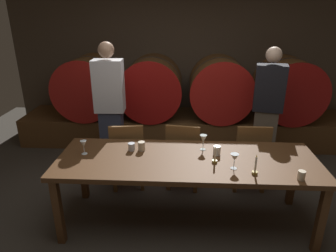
{
  "coord_description": "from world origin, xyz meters",
  "views": [
    {
      "loc": [
        -0.05,
        -2.53,
        2.15
      ],
      "look_at": [
        -0.2,
        0.21,
        1.07
      ],
      "focal_mm": 32.14,
      "sensor_mm": 36.0,
      "label": 1
    }
  ],
  "objects_px": {
    "wine_barrel_center_right": "(219,88)",
    "wine_barrel_center_left": "(152,87)",
    "chair_center": "(183,153)",
    "wine_barrel_far_right": "(287,88)",
    "chair_left": "(128,152)",
    "cup_far_right": "(301,175)",
    "wine_glass_right": "(235,158)",
    "cup_center_right": "(217,150)",
    "guest_left": "(110,109)",
    "chair_right": "(250,153)",
    "wine_glass_left": "(84,145)",
    "wine_glass_center": "(203,139)",
    "dining_table": "(187,164)",
    "cup_far_left": "(132,147)",
    "candle_left": "(215,158)",
    "guest_right": "(267,111)",
    "wine_barrel_far_left": "(90,86)",
    "candle_right": "(255,169)",
    "cup_center_left": "(142,146)"
  },
  "relations": [
    {
      "from": "wine_barrel_center_right",
      "to": "wine_barrel_center_left",
      "type": "bearing_deg",
      "value": 180.0
    },
    {
      "from": "chair_center",
      "to": "wine_barrel_far_right",
      "type": "bearing_deg",
      "value": -131.71
    },
    {
      "from": "wine_barrel_center_right",
      "to": "chair_left",
      "type": "relative_size",
      "value": 1.12
    },
    {
      "from": "wine_barrel_center_right",
      "to": "cup_far_right",
      "type": "relative_size",
      "value": 11.75
    },
    {
      "from": "wine_glass_right",
      "to": "cup_center_right",
      "type": "height_order",
      "value": "wine_glass_right"
    },
    {
      "from": "guest_left",
      "to": "chair_right",
      "type": "bearing_deg",
      "value": 165.69
    },
    {
      "from": "wine_glass_left",
      "to": "wine_glass_center",
      "type": "bearing_deg",
      "value": 7.68
    },
    {
      "from": "wine_barrel_center_left",
      "to": "wine_barrel_center_right",
      "type": "height_order",
      "value": "same"
    },
    {
      "from": "dining_table",
      "to": "cup_far_left",
      "type": "relative_size",
      "value": 32.59
    },
    {
      "from": "chair_center",
      "to": "dining_table",
      "type": "bearing_deg",
      "value": 99.9
    },
    {
      "from": "wine_glass_center",
      "to": "candle_left",
      "type": "bearing_deg",
      "value": -70.9
    },
    {
      "from": "cup_center_right",
      "to": "cup_far_right",
      "type": "bearing_deg",
      "value": -32.82
    },
    {
      "from": "wine_barrel_center_left",
      "to": "wine_barrel_center_right",
      "type": "bearing_deg",
      "value": 0.0
    },
    {
      "from": "guest_right",
      "to": "wine_glass_right",
      "type": "relative_size",
      "value": 11.33
    },
    {
      "from": "cup_center_right",
      "to": "chair_left",
      "type": "bearing_deg",
      "value": 152.63
    },
    {
      "from": "wine_barrel_far_left",
      "to": "wine_glass_center",
      "type": "distance_m",
      "value": 2.61
    },
    {
      "from": "wine_barrel_far_right",
      "to": "guest_right",
      "type": "xyz_separation_m",
      "value": [
        -0.55,
        -0.94,
        -0.07
      ]
    },
    {
      "from": "wine_barrel_far_left",
      "to": "cup_center_right",
      "type": "relative_size",
      "value": 10.32
    },
    {
      "from": "chair_right",
      "to": "guest_left",
      "type": "height_order",
      "value": "guest_left"
    },
    {
      "from": "wine_glass_center",
      "to": "cup_far_right",
      "type": "bearing_deg",
      "value": -34.0
    },
    {
      "from": "wine_barrel_far_left",
      "to": "cup_far_right",
      "type": "distance_m",
      "value": 3.59
    },
    {
      "from": "cup_far_left",
      "to": "guest_right",
      "type": "bearing_deg",
      "value": 32.16
    },
    {
      "from": "chair_right",
      "to": "cup_far_left",
      "type": "height_order",
      "value": "chair_right"
    },
    {
      "from": "cup_far_right",
      "to": "guest_right",
      "type": "bearing_deg",
      "value": 87.03
    },
    {
      "from": "chair_left",
      "to": "candle_right",
      "type": "distance_m",
      "value": 1.64
    },
    {
      "from": "guest_left",
      "to": "wine_glass_right",
      "type": "distance_m",
      "value": 1.9
    },
    {
      "from": "dining_table",
      "to": "candle_left",
      "type": "distance_m",
      "value": 0.29
    },
    {
      "from": "wine_barrel_far_right",
      "to": "chair_right",
      "type": "bearing_deg",
      "value": -119.79
    },
    {
      "from": "chair_right",
      "to": "cup_center_left",
      "type": "height_order",
      "value": "chair_right"
    },
    {
      "from": "chair_right",
      "to": "cup_far_left",
      "type": "distance_m",
      "value": 1.49
    },
    {
      "from": "chair_right",
      "to": "cup_far_right",
      "type": "xyz_separation_m",
      "value": [
        0.21,
        -1.02,
        0.31
      ]
    },
    {
      "from": "wine_glass_left",
      "to": "chair_right",
      "type": "bearing_deg",
      "value": 19.06
    },
    {
      "from": "wine_barrel_far_right",
      "to": "cup_far_left",
      "type": "xyz_separation_m",
      "value": [
        -2.2,
        -1.97,
        -0.15
      ]
    },
    {
      "from": "wine_glass_center",
      "to": "cup_center_left",
      "type": "bearing_deg",
      "value": -175.71
    },
    {
      "from": "wine_barrel_center_left",
      "to": "cup_center_left",
      "type": "xyz_separation_m",
      "value": [
        0.09,
        -1.97,
        -0.14
      ]
    },
    {
      "from": "wine_barrel_far_right",
      "to": "guest_right",
      "type": "distance_m",
      "value": 1.09
    },
    {
      "from": "wine_barrel_far_left",
      "to": "wine_barrel_center_right",
      "type": "xyz_separation_m",
      "value": [
        2.14,
        0.0,
        0.0
      ]
    },
    {
      "from": "wine_barrel_center_right",
      "to": "cup_far_right",
      "type": "bearing_deg",
      "value": -79.65
    },
    {
      "from": "wine_glass_center",
      "to": "wine_glass_right",
      "type": "bearing_deg",
      "value": -55.82
    },
    {
      "from": "guest_left",
      "to": "guest_right",
      "type": "distance_m",
      "value": 2.08
    },
    {
      "from": "wine_barrel_far_right",
      "to": "cup_far_right",
      "type": "distance_m",
      "value": 2.56
    },
    {
      "from": "wine_glass_center",
      "to": "cup_center_left",
      "type": "relative_size",
      "value": 1.74
    },
    {
      "from": "wine_barrel_far_left",
      "to": "wine_glass_right",
      "type": "height_order",
      "value": "wine_barrel_far_left"
    },
    {
      "from": "wine_glass_left",
      "to": "cup_center_right",
      "type": "distance_m",
      "value": 1.35
    },
    {
      "from": "chair_left",
      "to": "chair_center",
      "type": "xyz_separation_m",
      "value": [
        0.69,
        0.03,
        0.0
      ]
    },
    {
      "from": "wine_glass_left",
      "to": "cup_far_right",
      "type": "distance_m",
      "value": 2.08
    },
    {
      "from": "candle_right",
      "to": "cup_center_left",
      "type": "height_order",
      "value": "candle_right"
    },
    {
      "from": "dining_table",
      "to": "wine_barrel_center_left",
      "type": "bearing_deg",
      "value": 104.8
    },
    {
      "from": "wine_barrel_far_right",
      "to": "wine_glass_right",
      "type": "relative_size",
      "value": 6.51
    },
    {
      "from": "dining_table",
      "to": "cup_far_left",
      "type": "distance_m",
      "value": 0.61
    }
  ]
}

